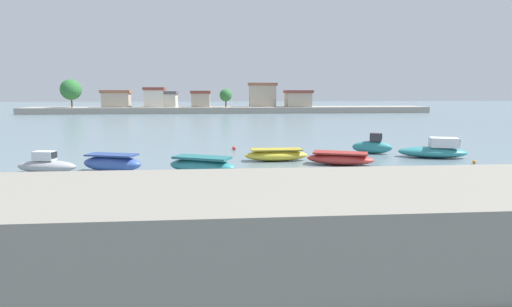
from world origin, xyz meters
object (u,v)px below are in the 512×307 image
Objects in this scene: moored_boat_1 at (112,163)px; moored_boat_3 at (276,155)px; moored_boat_4 at (340,159)px; mooring_buoy_1 at (234,148)px; moored_boat_0 at (47,165)px; moored_boat_6 at (434,150)px; moored_boat_5 at (372,146)px; moored_boat_2 at (202,165)px; mooring_buoy_0 at (474,162)px.

moored_boat_3 is at bearing 32.81° from moored_boat_1.
moored_boat_4 is (4.44, -2.05, -0.01)m from moored_boat_3.
moored_boat_4 is at bearing -47.01° from mooring_buoy_1.
moored_boat_0 is at bearing -156.52° from moored_boat_4.
moored_boat_0 is 0.73× the size of moored_boat_6.
moored_boat_0 is 1.18× the size of moored_boat_5.
moored_boat_5 is at bearing -14.34° from mooring_buoy_1.
moored_boat_4 is at bearing 21.27° from moored_boat_1.
moored_boat_2 is at bearing 3.19° from moored_boat_0.
moored_boat_4 is (15.95, 1.28, -0.13)m from moored_boat_1.
moored_boat_0 is 25.31m from moored_boat_5.
moored_boat_6 is at bearing 36.06° from moored_boat_4.
moored_boat_6 reaches higher than moored_boat_2.
mooring_buoy_0 is at bearing -25.94° from mooring_buoy_1.
moored_boat_6 is at bearing 16.80° from moored_boat_0.
moored_boat_6 reaches higher than moored_boat_3.
moored_boat_3 is 14.73m from mooring_buoy_0.
moored_boat_4 is 10.08m from mooring_buoy_0.
moored_boat_0 is 16.08m from moored_boat_3.
moored_boat_0 reaches higher than moored_boat_1.
moored_boat_1 is 24.78m from moored_boat_6.
moored_boat_1 is at bearing -155.60° from moored_boat_4.
mooring_buoy_1 is (-7.51, 8.06, -0.26)m from moored_boat_4.
mooring_buoy_0 is at bearing -46.37° from moored_boat_6.
mooring_buoy_1 is (2.42, 10.44, -0.36)m from moored_boat_2.
moored_boat_1 is at bearing -166.81° from moored_boat_2.
moored_boat_2 is (6.02, -1.11, -0.04)m from moored_boat_1.
moored_boat_6 is at bearing 1.36° from moored_boat_3.
moored_boat_5 reaches higher than moored_boat_2.
moored_boat_0 is 11.50× the size of mooring_buoy_1.
moored_boat_3 is 0.87× the size of moored_boat_6.
moored_boat_2 is 7.06m from moored_boat_3.
moored_boat_4 is 6.64m from moored_boat_5.
mooring_buoy_1 is (-17.57, 8.55, 0.05)m from mooring_buoy_0.
moored_boat_2 is at bearing 6.25° from moored_boat_1.
moored_boat_4 is 8.90m from moored_boat_6.
moored_boat_6 reaches higher than moored_boat_4.
moored_boat_4 is at bearing 12.97° from moored_boat_0.
moored_boat_5 is (14.26, 7.42, 0.10)m from moored_boat_2.
moored_boat_6 is 21.21× the size of mooring_buoy_0.
moored_boat_0 is 30.25m from mooring_buoy_0.
mooring_buoy_0 is (14.50, -2.54, -0.32)m from moored_boat_3.
moored_boat_5 is (8.77, 2.98, 0.18)m from moored_boat_3.
moored_boat_0 is at bearing -178.49° from mooring_buoy_0.
mooring_buoy_1 is at bearing 100.59° from moored_boat_2.
moored_boat_1 is 0.90× the size of moored_boat_3.
moored_boat_0 is 0.84× the size of moored_boat_3.
moored_boat_6 is (12.99, 0.44, 0.14)m from moored_boat_3.
mooring_buoy_1 is at bearing 45.73° from moored_boat_0.
moored_boat_1 is at bearing 9.45° from moored_boat_0.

